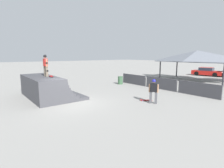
# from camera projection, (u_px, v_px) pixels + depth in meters

# --- Properties ---
(ground_plane) EXTENTS (160.00, 160.00, 0.00)m
(ground_plane) POSITION_uv_depth(u_px,v_px,m) (70.00, 103.00, 11.57)
(ground_plane) COLOR gray
(quarter_pipe_ramp) EXTENTS (5.16, 3.40, 1.60)m
(quarter_pipe_ramp) POSITION_uv_depth(u_px,v_px,m) (46.00, 88.00, 13.00)
(quarter_pipe_ramp) COLOR #424247
(quarter_pipe_ramp) RESTS_ON ground
(skater_on_deck) EXTENTS (0.67, 0.23, 1.57)m
(skater_on_deck) POSITION_uv_depth(u_px,v_px,m) (45.00, 64.00, 12.57)
(skater_on_deck) COLOR #6B6051
(skater_on_deck) RESTS_ON quarter_pipe_ramp
(skateboard_on_deck) EXTENTS (0.78, 0.32, 0.09)m
(skateboard_on_deck) POSITION_uv_depth(u_px,v_px,m) (51.00, 76.00, 12.41)
(skateboard_on_deck) COLOR blue
(skateboard_on_deck) RESTS_ON quarter_pipe_ramp
(bystander_walking) EXTENTS (0.59, 0.42, 1.61)m
(bystander_walking) POSITION_uv_depth(u_px,v_px,m) (154.00, 89.00, 11.32)
(bystander_walking) COLOR #4C4C51
(bystander_walking) RESTS_ON ground
(skateboard_on_ground) EXTENTS (0.66, 0.77, 0.09)m
(skateboard_on_ground) POSITION_uv_depth(u_px,v_px,m) (146.00, 100.00, 12.10)
(skateboard_on_ground) COLOR blue
(skateboard_on_ground) RESTS_ON ground
(barrier_fence) EXTENTS (10.35, 0.12, 1.05)m
(barrier_fence) POSITION_uv_depth(u_px,v_px,m) (161.00, 84.00, 16.24)
(barrier_fence) COLOR #3D3D42
(barrier_fence) RESTS_ON ground
(pavilion_shelter) EXTENTS (8.97, 4.68, 3.71)m
(pavilion_shelter) POSITION_uv_depth(u_px,v_px,m) (197.00, 56.00, 21.24)
(pavilion_shelter) COLOR #2D2D33
(pavilion_shelter) RESTS_ON ground
(trash_bin) EXTENTS (0.52, 0.52, 0.85)m
(trash_bin) POSITION_uv_depth(u_px,v_px,m) (120.00, 80.00, 19.02)
(trash_bin) COLOR #385B3D
(trash_bin) RESTS_ON ground
(parked_car_red) EXTENTS (4.34, 2.29, 1.27)m
(parked_car_red) POSITION_uv_depth(u_px,v_px,m) (207.00, 72.00, 26.69)
(parked_car_red) COLOR red
(parked_car_red) RESTS_ON ground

